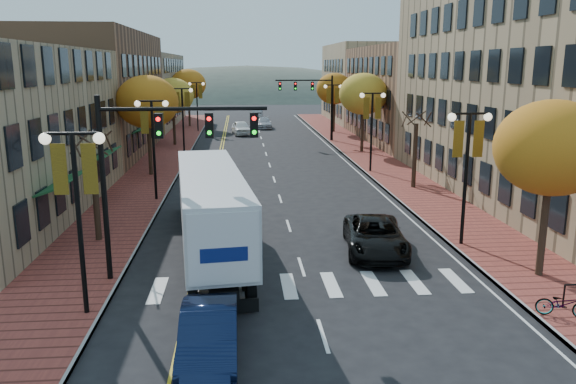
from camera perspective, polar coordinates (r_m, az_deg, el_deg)
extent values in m
plane|color=black|center=(19.41, 2.69, -11.69)|extent=(200.00, 200.00, 0.00)
cube|color=brown|center=(51.06, -12.31, 3.49)|extent=(4.00, 85.00, 0.15)
cube|color=brown|center=(51.90, 7.84, 3.81)|extent=(4.00, 85.00, 0.15)
cube|color=brown|center=(55.52, -20.45, 9.35)|extent=(12.00, 24.00, 11.00)
cube|color=#9E8966|center=(79.92, -15.69, 9.93)|extent=(12.00, 26.00, 9.50)
cube|color=brown|center=(63.15, 14.62, 9.59)|extent=(15.00, 24.00, 10.00)
cube|color=#9E8966|center=(84.18, 9.62, 10.85)|extent=(15.00, 20.00, 11.00)
cylinder|color=#382619|center=(26.97, -18.96, -0.32)|extent=(0.28, 0.28, 4.20)
cylinder|color=#382619|center=(42.38, -13.90, 5.02)|extent=(0.28, 0.28, 4.90)
ellipsoid|color=#C56B17|center=(42.10, -14.11, 8.88)|extent=(4.48, 4.48, 3.81)
cylinder|color=#382619|center=(58.15, -11.51, 6.96)|extent=(0.28, 0.28, 4.55)
ellipsoid|color=yellow|center=(57.96, -11.62, 9.57)|extent=(4.16, 4.16, 3.54)
cylinder|color=#382619|center=(75.98, -10.01, 8.51)|extent=(0.28, 0.28, 5.04)
ellipsoid|color=#C56B17|center=(75.83, -10.10, 10.73)|extent=(4.61, 4.61, 3.92)
cylinder|color=#382619|center=(23.28, 24.61, -2.36)|extent=(0.28, 0.28, 4.55)
ellipsoid|color=#C56B17|center=(22.79, 25.22, 4.08)|extent=(4.16, 4.16, 3.54)
cylinder|color=#382619|center=(37.74, 12.75, 3.63)|extent=(0.28, 0.28, 4.20)
cylinder|color=#382619|center=(53.03, 7.57, 6.76)|extent=(0.28, 0.28, 4.90)
ellipsoid|color=yellow|center=(52.82, 7.66, 9.85)|extent=(4.48, 4.48, 3.81)
cylinder|color=#382619|center=(68.68, 4.69, 8.11)|extent=(0.28, 0.28, 4.76)
ellipsoid|color=#C56B17|center=(68.52, 4.73, 10.43)|extent=(4.35, 4.35, 3.70)
cylinder|color=black|center=(18.91, -20.40, -3.48)|extent=(0.16, 0.16, 6.00)
cylinder|color=black|center=(18.34, -21.12, 5.56)|extent=(1.60, 0.10, 0.10)
sphere|color=#FFF2CC|center=(18.60, -23.46, 4.98)|extent=(0.36, 0.36, 0.36)
sphere|color=#FFF2CC|center=(18.16, -18.65, 5.20)|extent=(0.36, 0.36, 0.36)
cube|color=#BE8F19|center=(18.63, -22.18, 2.14)|extent=(0.45, 0.03, 1.60)
cube|color=#BE8F19|center=(18.38, -19.50, 2.22)|extent=(0.45, 0.03, 1.60)
cylinder|color=black|center=(34.26, -13.46, 3.96)|extent=(0.16, 0.16, 6.00)
cylinder|color=black|center=(33.95, -13.72, 8.97)|extent=(1.60, 0.10, 0.10)
sphere|color=#FFF2CC|center=(34.09, -15.05, 8.66)|extent=(0.36, 0.36, 0.36)
sphere|color=#FFF2CC|center=(33.85, -12.36, 8.77)|extent=(0.36, 0.36, 0.36)
cube|color=#BE8F19|center=(34.11, -14.38, 7.09)|extent=(0.45, 0.03, 1.60)
cube|color=#BE8F19|center=(33.97, -12.87, 7.15)|extent=(0.45, 0.03, 1.60)
cylinder|color=black|center=(52.00, -10.61, 6.98)|extent=(0.16, 0.16, 6.00)
cylinder|color=black|center=(51.80, -10.75, 10.29)|extent=(1.60, 0.10, 0.10)
sphere|color=#FFF2CC|center=(51.89, -11.63, 10.09)|extent=(0.36, 0.36, 0.36)
sphere|color=#FFF2CC|center=(51.73, -9.85, 10.15)|extent=(0.36, 0.36, 0.36)
cube|color=#BE8F19|center=(51.90, -11.20, 9.05)|extent=(0.45, 0.03, 1.60)
cube|color=#BE8F19|center=(51.81, -10.20, 9.09)|extent=(0.45, 0.03, 1.60)
cylinder|color=black|center=(69.87, -9.20, 8.46)|extent=(0.16, 0.16, 6.00)
cylinder|color=black|center=(69.72, -9.29, 10.92)|extent=(1.60, 0.10, 0.10)
sphere|color=#FFF2CC|center=(69.79, -9.95, 10.77)|extent=(0.36, 0.36, 0.36)
sphere|color=#FFF2CC|center=(69.67, -8.62, 10.81)|extent=(0.36, 0.36, 0.36)
cube|color=#BE8F19|center=(69.80, -9.63, 10.00)|extent=(0.45, 0.03, 1.60)
cube|color=#BE8F19|center=(69.73, -8.88, 10.03)|extent=(0.45, 0.03, 1.60)
cylinder|color=black|center=(26.00, 17.57, 1.00)|extent=(0.16, 0.16, 6.00)
cylinder|color=black|center=(25.59, 18.02, 7.59)|extent=(1.60, 0.10, 0.10)
sphere|color=#FFF2CC|center=(25.30, 16.32, 7.31)|extent=(0.36, 0.36, 0.36)
sphere|color=#FFF2CC|center=(25.92, 19.64, 7.20)|extent=(0.36, 0.36, 0.36)
cube|color=#BE8F19|center=(25.53, 16.92, 5.17)|extent=(0.45, 0.03, 1.60)
cube|color=#BE8F19|center=(25.88, 18.78, 5.13)|extent=(0.45, 0.03, 1.60)
cylinder|color=black|center=(42.97, 8.48, 5.89)|extent=(0.16, 0.16, 6.00)
cylinder|color=black|center=(42.72, 8.61, 9.89)|extent=(1.60, 0.10, 0.10)
sphere|color=#FFF2CC|center=(42.55, 7.54, 9.71)|extent=(0.36, 0.36, 0.36)
sphere|color=#FFF2CC|center=(42.92, 9.66, 9.66)|extent=(0.36, 0.36, 0.36)
cube|color=#BE8F19|center=(42.68, 7.97, 8.43)|extent=(0.45, 0.03, 1.60)
cube|color=#BE8F19|center=(42.89, 9.15, 8.41)|extent=(0.45, 0.03, 1.60)
cylinder|color=black|center=(60.53, 4.55, 7.94)|extent=(0.16, 0.16, 6.00)
cylinder|color=black|center=(60.36, 4.60, 10.78)|extent=(1.60, 0.10, 0.10)
sphere|color=#FFF2CC|center=(60.24, 3.83, 10.65)|extent=(0.36, 0.36, 0.36)
sphere|color=#FFF2CC|center=(60.50, 5.35, 10.63)|extent=(0.36, 0.36, 0.36)
cube|color=#BE8F19|center=(60.33, 4.15, 9.74)|extent=(0.45, 0.03, 1.60)
cube|color=#BE8F19|center=(60.48, 5.00, 9.73)|extent=(0.45, 0.03, 1.60)
cylinder|color=black|center=(21.58, -18.19, 0.00)|extent=(0.20, 0.20, 7.00)
cylinder|color=black|center=(20.66, -10.57, 8.30)|extent=(6.00, 0.14, 0.14)
cube|color=black|center=(20.82, -12.98, 6.57)|extent=(0.30, 0.25, 0.90)
sphere|color=#FF0C0C|center=(20.66, -13.07, 7.21)|extent=(0.16, 0.16, 0.16)
cube|color=black|center=(20.65, -8.00, 6.72)|extent=(0.30, 0.25, 0.90)
sphere|color=#FF0C0C|center=(20.48, -8.04, 7.37)|extent=(0.16, 0.16, 0.16)
cube|color=black|center=(20.62, -3.47, 6.81)|extent=(0.30, 0.25, 0.90)
sphere|color=#FF0C0C|center=(20.46, -3.47, 7.47)|extent=(0.16, 0.16, 0.16)
cylinder|color=black|center=(60.48, 4.46, 8.42)|extent=(0.20, 0.20, 7.00)
cylinder|color=black|center=(59.91, 1.62, 11.28)|extent=(6.00, 0.14, 0.14)
cube|color=black|center=(60.04, 2.49, 10.70)|extent=(0.30, 0.25, 0.90)
sphere|color=#FF0C0C|center=(59.89, 2.51, 10.94)|extent=(0.16, 0.16, 0.16)
cube|color=black|center=(59.84, 0.75, 10.71)|extent=(0.30, 0.25, 0.90)
sphere|color=#FF0C0C|center=(59.69, 0.76, 10.94)|extent=(0.16, 0.16, 0.16)
cube|color=black|center=(59.70, -0.83, 10.70)|extent=(0.30, 0.25, 0.90)
sphere|color=#FF0C0C|center=(59.55, -0.82, 10.94)|extent=(0.16, 0.16, 0.16)
cube|color=black|center=(24.01, -7.73, -4.90)|extent=(2.31, 12.21, 0.33)
cube|color=silver|center=(23.57, -7.85, -1.09)|extent=(3.79, 12.38, 2.62)
cube|color=black|center=(31.06, -8.70, 0.56)|extent=(2.64, 3.06, 2.34)
cylinder|color=black|center=(19.51, -9.65, -10.23)|extent=(0.43, 0.97, 0.94)
cylinder|color=black|center=(19.64, -3.82, -9.91)|extent=(0.43, 0.97, 0.94)
cylinder|color=black|center=(20.55, -9.76, -9.02)|extent=(0.43, 0.97, 0.94)
cylinder|color=black|center=(20.68, -4.24, -8.72)|extent=(0.43, 0.97, 0.94)
cylinder|color=black|center=(30.19, -10.39, -1.96)|extent=(0.43, 0.97, 0.94)
cylinder|color=black|center=(30.28, -6.67, -1.80)|extent=(0.43, 0.97, 0.94)
cylinder|color=black|center=(32.19, -10.47, -1.05)|extent=(0.43, 0.97, 0.94)
cylinder|color=black|center=(32.27, -6.98, -0.89)|extent=(0.43, 0.97, 0.94)
imported|color=black|center=(16.15, -8.03, -14.20)|extent=(1.60, 4.49, 1.48)
imported|color=black|center=(24.87, 8.84, -4.41)|extent=(3.11, 5.67, 1.51)
imported|color=white|center=(66.96, -4.78, 6.52)|extent=(2.55, 4.98, 1.62)
imported|color=#A3A4AB|center=(73.71, -2.44, 7.02)|extent=(2.01, 4.80, 1.38)
imported|color=#93949A|center=(89.44, -3.09, 8.03)|extent=(1.87, 4.36, 1.40)
imported|color=gray|center=(20.28, 26.18, -10.16)|extent=(1.75, 1.13, 0.87)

